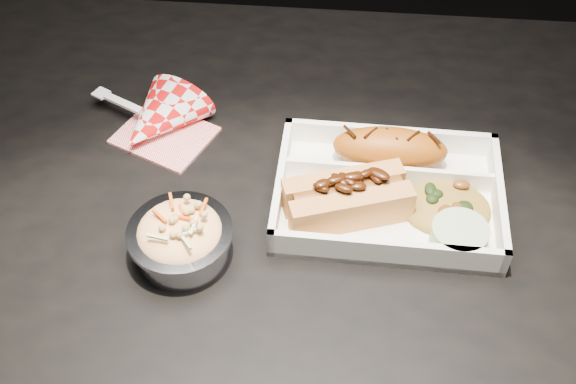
# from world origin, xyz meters

# --- Properties ---
(dining_table) EXTENTS (1.20, 0.80, 0.75)m
(dining_table) POSITION_xyz_m (0.00, 0.00, 0.66)
(dining_table) COLOR black
(dining_table) RESTS_ON ground
(food_tray) EXTENTS (0.25, 0.19, 0.04)m
(food_tray) POSITION_xyz_m (0.09, 0.02, 0.76)
(food_tray) COLOR white
(food_tray) RESTS_ON dining_table
(fried_pastry) EXTENTS (0.13, 0.06, 0.05)m
(fried_pastry) POSITION_xyz_m (0.09, 0.08, 0.78)
(fried_pastry) COLOR #9F4E0F
(fried_pastry) RESTS_ON food_tray
(hotdog) EXTENTS (0.15, 0.10, 0.06)m
(hotdog) POSITION_xyz_m (0.04, -0.01, 0.78)
(hotdog) COLOR #D38D48
(hotdog) RESTS_ON food_tray
(fried_rice_mound) EXTENTS (0.10, 0.08, 0.03)m
(fried_rice_mound) POSITION_xyz_m (0.15, 0.01, 0.77)
(fried_rice_mound) COLOR #AA8131
(fried_rice_mound) RESTS_ON food_tray
(cupcake_liner) EXTENTS (0.06, 0.06, 0.03)m
(cupcake_liner) POSITION_xyz_m (0.16, -0.04, 0.77)
(cupcake_liner) COLOR #A6BF90
(cupcake_liner) RESTS_ON food_tray
(foil_coleslaw_cup) EXTENTS (0.11, 0.11, 0.07)m
(foil_coleslaw_cup) POSITION_xyz_m (-0.13, -0.07, 0.78)
(foil_coleslaw_cup) COLOR silver
(foil_coleslaw_cup) RESTS_ON dining_table
(napkin_fork) EXTENTS (0.17, 0.15, 0.10)m
(napkin_fork) POSITION_xyz_m (-0.19, 0.11, 0.77)
(napkin_fork) COLOR red
(napkin_fork) RESTS_ON dining_table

